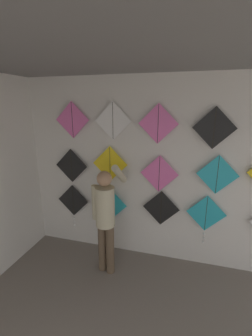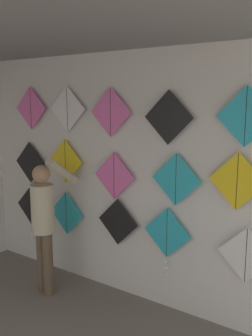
% 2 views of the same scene
% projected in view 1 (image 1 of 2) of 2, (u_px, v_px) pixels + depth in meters
% --- Properties ---
extents(back_panel, '(5.10, 0.06, 2.80)m').
position_uv_depth(back_panel, '(163.00, 174.00, 3.34)').
color(back_panel, silver).
rests_on(back_panel, ground).
extents(ceiling_slab, '(5.10, 4.87, 0.04)m').
position_uv_depth(ceiling_slab, '(123.00, 9.00, 1.04)').
color(ceiling_slab, gray).
extents(shopkeeper, '(0.41, 0.54, 1.65)m').
position_uv_depth(shopkeeper, '(106.00, 213.00, 3.12)').
color(shopkeeper, brown).
rests_on(shopkeeper, ground).
extents(kite_0, '(0.55, 0.04, 0.76)m').
position_uv_depth(kite_0, '(73.00, 203.00, 3.81)').
color(kite_0, black).
extents(kite_1, '(0.55, 0.01, 0.55)m').
position_uv_depth(kite_1, '(110.00, 204.00, 3.62)').
color(kite_1, '#28B2C6').
extents(kite_2, '(0.55, 0.01, 0.55)m').
position_uv_depth(kite_2, '(161.00, 208.00, 3.40)').
color(kite_2, black).
extents(kite_3, '(0.55, 0.04, 0.76)m').
position_uv_depth(kite_3, '(206.00, 216.00, 3.24)').
color(kite_3, '#28B2C6').
extents(kite_5, '(0.55, 0.01, 0.55)m').
position_uv_depth(kite_5, '(71.00, 166.00, 3.63)').
color(kite_5, black).
extents(kite_6, '(0.55, 0.01, 0.55)m').
position_uv_depth(kite_6, '(110.00, 164.00, 3.43)').
color(kite_6, yellow).
extents(kite_7, '(0.55, 0.01, 0.55)m').
position_uv_depth(kite_7, '(159.00, 174.00, 3.26)').
color(kite_7, pink).
extents(kite_8, '(0.55, 0.01, 0.55)m').
position_uv_depth(kite_8, '(217.00, 175.00, 3.04)').
color(kite_8, '#28B2C6').
extents(kite_10, '(0.55, 0.01, 0.55)m').
position_uv_depth(kite_10, '(72.00, 120.00, 3.41)').
color(kite_10, pink).
extents(kite_11, '(0.55, 0.01, 0.55)m').
position_uv_depth(kite_11, '(113.00, 121.00, 3.24)').
color(kite_11, white).
extents(kite_12, '(0.55, 0.01, 0.55)m').
position_uv_depth(kite_12, '(158.00, 124.00, 3.08)').
color(kite_12, pink).
extents(kite_13, '(0.55, 0.01, 0.55)m').
position_uv_depth(kite_13, '(214.00, 128.00, 2.90)').
color(kite_13, black).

